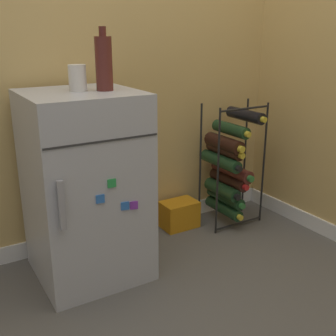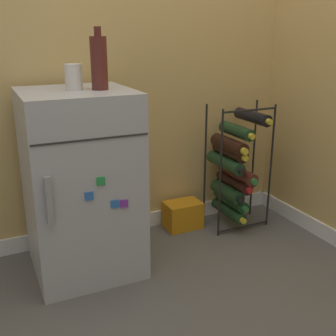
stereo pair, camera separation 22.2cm
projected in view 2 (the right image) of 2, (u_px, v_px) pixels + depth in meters
name	position (u px, v px, depth m)	size (l,w,h in m)	color
ground_plane	(173.00, 286.00, 1.96)	(14.00, 14.00, 0.00)	#56544F
wall_back	(117.00, 9.00, 2.15)	(6.98, 0.07, 2.50)	tan
mini_fridge	(81.00, 184.00, 1.99)	(0.49, 0.52, 0.88)	#B7BABF
wine_rack	(233.00, 167.00, 2.45)	(0.36, 0.33, 0.74)	black
soda_box	(183.00, 215.00, 2.52)	(0.21, 0.15, 0.16)	orange
fridge_top_cup	(73.00, 77.00, 1.85)	(0.08, 0.08, 0.11)	silver
fridge_top_bottle	(99.00, 62.00, 1.83)	(0.07, 0.07, 0.27)	#56231E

